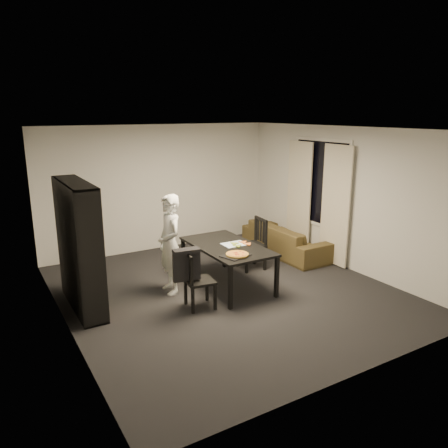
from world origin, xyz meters
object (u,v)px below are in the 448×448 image
bookshelf (79,246)px  sofa (286,239)px  chair_left (195,277)px  pepperoni_pizza (237,254)px  person (170,244)px  dining_table (227,249)px  chair_right (256,240)px  baking_tray (235,256)px

bookshelf → sofa: (4.21, 0.46, -0.65)m
chair_left → pepperoni_pizza: (0.71, -0.05, 0.24)m
person → pepperoni_pizza: bearing=47.1°
dining_table → chair_right: size_ratio=1.79×
chair_right → baking_tray: bearing=-41.7°
baking_tray → pepperoni_pizza: pepperoni_pizza is taller
bookshelf → person: bearing=-6.2°
bookshelf → chair_left: size_ratio=2.19×
dining_table → baking_tray: 0.56m
chair_left → sofa: 3.10m
person → dining_table: bearing=77.8°
bookshelf → sofa: size_ratio=0.91×
chair_right → baking_tray: chair_right is taller
dining_table → sofa: bearing=23.9°
chair_left → pepperoni_pizza: bearing=-85.7°
chair_right → pepperoni_pizza: bearing=-40.6°
chair_left → person: size_ratio=0.54×
bookshelf → sofa: 4.28m
chair_right → person: size_ratio=0.59×
baking_tray → dining_table: bearing=72.0°
chair_left → person: (-0.05, 0.74, 0.31)m
bookshelf → sofa: bookshelf is taller
chair_right → bookshelf: bearing=-83.5°
bookshelf → dining_table: (2.28, -0.40, -0.30)m
baking_tray → pepperoni_pizza: 0.04m
baking_tray → chair_right: bearing=43.1°
chair_right → sofa: size_ratio=0.46×
bookshelf → chair_right: size_ratio=1.99×
person → baking_tray: person is taller
person → baking_tray: 1.08m
person → sofa: person is taller
chair_left → chair_right: (1.76, 0.97, 0.05)m
chair_left → bookshelf: bearing=65.9°
chair_left → sofa: bearing=-56.0°
chair_right → chair_left: bearing=-55.9°
dining_table → sofa: dining_table is taller
bookshelf → dining_table: size_ratio=1.12×
person → pepperoni_pizza: (0.77, -0.79, -0.07)m
bookshelf → chair_left: 1.74m
pepperoni_pizza → sofa: bearing=34.0°
dining_table → person: (-0.91, 0.25, 0.16)m
chair_left → sofa: chair_left is taller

